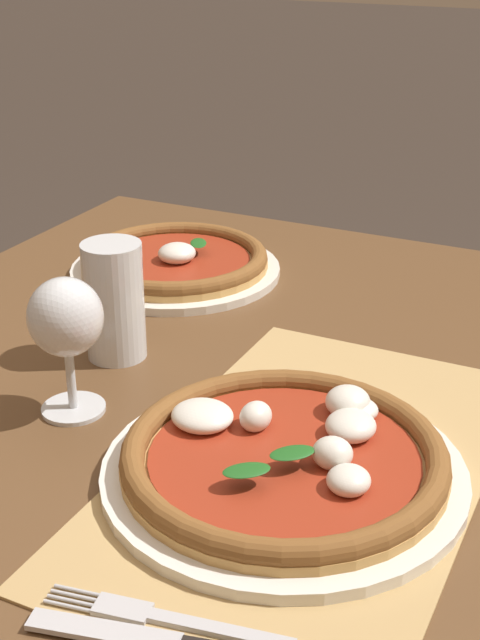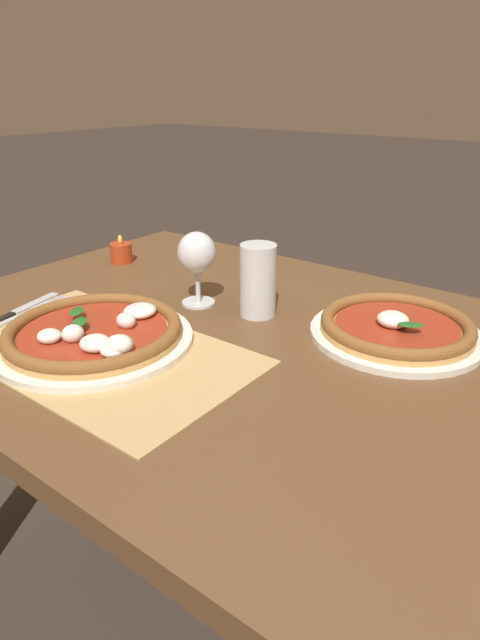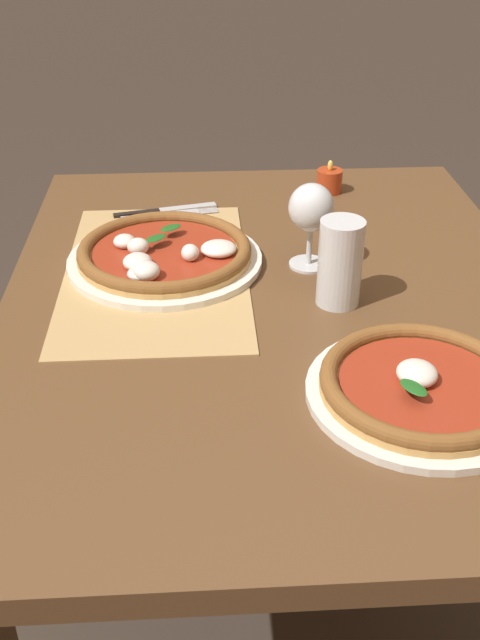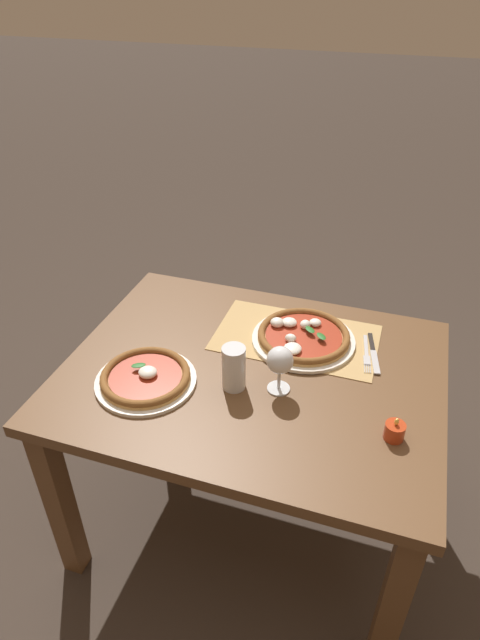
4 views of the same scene
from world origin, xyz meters
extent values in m
plane|color=#382D26|center=(0.00, 0.00, 0.00)|extent=(24.00, 24.00, 0.00)
cube|color=brown|center=(0.00, 0.00, 0.72)|extent=(1.18, 0.92, 0.04)
cube|color=brown|center=(-0.53, -0.40, 0.35)|extent=(0.07, 0.07, 0.70)
cube|color=brown|center=(0.53, -0.40, 0.35)|extent=(0.07, 0.07, 0.70)
cube|color=brown|center=(-0.53, 0.40, 0.35)|extent=(0.07, 0.07, 0.70)
cube|color=brown|center=(0.53, 0.40, 0.35)|extent=(0.07, 0.07, 0.70)
cube|color=tan|center=(-0.09, -0.21, 0.74)|extent=(0.55, 0.32, 0.00)
cylinder|color=silver|center=(-0.12, -0.19, 0.75)|extent=(0.35, 0.35, 0.01)
cylinder|color=tan|center=(-0.12, -0.19, 0.76)|extent=(0.31, 0.31, 0.01)
torus|color=brown|center=(-0.12, -0.19, 0.77)|extent=(0.31, 0.31, 0.02)
cylinder|color=maroon|center=(-0.12, -0.19, 0.77)|extent=(0.26, 0.26, 0.00)
ellipsoid|color=silver|center=(-0.02, -0.22, 0.78)|extent=(0.05, 0.05, 0.03)
ellipsoid|color=silver|center=(-0.12, -0.24, 0.78)|extent=(0.04, 0.04, 0.03)
ellipsoid|color=silver|center=(-0.06, -0.23, 0.78)|extent=(0.05, 0.05, 0.03)
ellipsoid|color=silver|center=(-0.11, -0.09, 0.78)|extent=(0.06, 0.06, 0.02)
ellipsoid|color=silver|center=(-0.02, -0.23, 0.78)|extent=(0.04, 0.04, 0.02)
ellipsoid|color=silver|center=(-0.09, -0.14, 0.78)|extent=(0.04, 0.03, 0.03)
ellipsoid|color=silver|center=(-0.15, -0.26, 0.78)|extent=(0.04, 0.04, 0.02)
ellipsoid|color=#1E5B1E|center=(-0.18, -0.18, 0.79)|extent=(0.05, 0.05, 0.00)
ellipsoid|color=#1E5B1E|center=(-0.14, -0.21, 0.79)|extent=(0.05, 0.05, 0.00)
cylinder|color=silver|center=(0.29, 0.16, 0.75)|extent=(0.31, 0.31, 0.01)
cylinder|color=tan|center=(0.29, 0.16, 0.76)|extent=(0.28, 0.28, 0.01)
torus|color=brown|center=(0.29, 0.16, 0.77)|extent=(0.28, 0.28, 0.02)
cylinder|color=maroon|center=(0.29, 0.16, 0.76)|extent=(0.22, 0.22, 0.00)
ellipsoid|color=silver|center=(0.29, 0.16, 0.78)|extent=(0.06, 0.06, 0.03)
ellipsoid|color=#1E5B1E|center=(0.33, 0.14, 0.78)|extent=(0.05, 0.04, 0.00)
cylinder|color=silver|center=(-0.10, 0.07, 0.74)|extent=(0.07, 0.07, 0.00)
cylinder|color=silver|center=(-0.10, 0.07, 0.78)|extent=(0.01, 0.01, 0.06)
ellipsoid|color=silver|center=(-0.10, 0.07, 0.85)|extent=(0.08, 0.08, 0.08)
ellipsoid|color=#C17019|center=(-0.10, 0.07, 0.84)|extent=(0.07, 0.07, 0.05)
cylinder|color=silver|center=(0.03, 0.10, 0.81)|extent=(0.07, 0.07, 0.15)
cylinder|color=black|center=(0.03, 0.10, 0.80)|extent=(0.07, 0.07, 0.12)
cylinder|color=silver|center=(0.03, 0.10, 0.86)|extent=(0.07, 0.07, 0.02)
cube|color=#B7B7BC|center=(-0.33, -0.23, 0.75)|extent=(0.03, 0.12, 0.00)
cube|color=#B7B7BC|center=(-0.34, -0.15, 0.75)|extent=(0.03, 0.05, 0.00)
cylinder|color=#B7B7BC|center=(-0.34, -0.11, 0.75)|extent=(0.01, 0.04, 0.00)
cylinder|color=#B7B7BC|center=(-0.34, -0.11, 0.75)|extent=(0.01, 0.04, 0.00)
cylinder|color=#B7B7BC|center=(-0.35, -0.11, 0.75)|extent=(0.01, 0.04, 0.00)
cylinder|color=#B7B7BC|center=(-0.36, -0.11, 0.75)|extent=(0.01, 0.04, 0.00)
cube|color=black|center=(-0.34, -0.25, 0.75)|extent=(0.03, 0.10, 0.01)
cube|color=#B7B7BC|center=(-0.37, -0.15, 0.75)|extent=(0.05, 0.12, 0.00)
cylinder|color=#B23819|center=(-0.45, 0.16, 0.77)|extent=(0.06, 0.06, 0.05)
cylinder|color=silver|center=(-0.45, 0.16, 0.76)|extent=(0.04, 0.04, 0.03)
ellipsoid|color=#F9C64C|center=(-0.45, 0.16, 0.80)|extent=(0.01, 0.01, 0.02)
camera|label=1|loc=(-0.78, -0.46, 1.24)|focal=50.00mm
camera|label=2|loc=(0.60, -0.71, 1.17)|focal=30.00mm
camera|label=3|loc=(1.09, -0.13, 1.36)|focal=42.00mm
camera|label=4|loc=(-0.37, 1.26, 1.83)|focal=30.00mm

